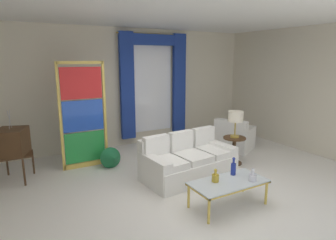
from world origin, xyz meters
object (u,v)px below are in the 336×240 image
Objects in this scene: couch_white_long at (186,161)px; armchair_white at (234,138)px; table_lamp_brass at (236,117)px; coffee_table at (228,184)px; vintage_tv at (12,143)px; bottle_blue_decanter at (233,168)px; bottle_amber_squat at (215,177)px; peacock_figurine at (112,159)px; bottle_crystal_tall at (252,177)px; round_side_table at (234,148)px; stained_glass_divider at (83,118)px.

couch_white_long is 1.68× the size of armchair_white.
couch_white_long is 3.21× the size of table_lamp_brass.
couch_white_long is at bearing 86.81° from coffee_table.
vintage_tv reaches higher than armchair_white.
bottle_blue_decanter is at bearing -81.96° from couch_white_long.
bottle_amber_squat is 0.16× the size of vintage_tv.
table_lamp_brass reaches higher than bottle_blue_decanter.
coffee_table is at bearing -93.19° from couch_white_long.
armchair_white is (4.86, -0.59, -0.44)m from vintage_tv.
couch_white_long is 1.36× the size of vintage_tv.
bottle_blue_decanter is (0.16, -1.14, 0.22)m from couch_white_long.
armchair_white is (2.21, 2.02, -0.19)m from bottle_amber_squat.
peacock_figurine is at bearing 120.44° from bottle_blue_decanter.
coffee_table is 4.06× the size of bottle_blue_decanter.
table_lamp_brass is (1.34, 1.35, 0.66)m from coffee_table.
bottle_crystal_tall reaches higher than round_side_table.
round_side_table is (2.84, -1.40, -0.70)m from stained_glass_divider.
bottle_crystal_tall is at bearing -26.44° from bottle_amber_squat.
bottle_amber_squat is 0.37× the size of table_lamp_brass.
bottle_crystal_tall is 0.96× the size of bottle_amber_squat.
couch_white_long reaches higher than bottle_crystal_tall.
peacock_figurine is at bearing -10.48° from vintage_tv.
armchair_white reaches higher than bottle_crystal_tall.
bottle_amber_squat is 2.06m from table_lamp_brass.
armchair_white is 3.67m from stained_glass_divider.
table_lamp_brass is at bearing -22.87° from peacock_figurine.
peacock_figurine is (-1.14, 1.07, -0.08)m from couch_white_long.
stained_glass_divider reaches higher than coffee_table.
armchair_white is at bearing 46.20° from coffee_table.
peacock_figurine is at bearing 157.13° from table_lamp_brass.
vintage_tv reaches higher than bottle_crystal_tall.
stained_glass_divider reaches higher than bottle_blue_decanter.
round_side_table is (4.17, -1.34, -0.37)m from vintage_tv.
table_lamp_brass is (1.01, 1.52, 0.55)m from bottle_crystal_tall.
table_lamp_brass is at bearing 56.48° from bottle_crystal_tall.
round_side_table is at bearing 2.63° from couch_white_long.
table_lamp_brass is at bearing 2.63° from couch_white_long.
couch_white_long is 6.20× the size of bottle_blue_decanter.
bottle_amber_squat is at bearing 153.56° from bottle_crystal_tall.
bottle_crystal_tall is at bearing -73.93° from bottle_blue_decanter.
table_lamp_brass is at bearing 39.73° from bottle_amber_squat.
peacock_figurine is 1.05× the size of table_lamp_brass.
round_side_table reaches higher than coffee_table.
bottle_amber_squat reaches higher than bottle_crystal_tall.
armchair_white is at bearing -10.38° from stained_glass_divider.
vintage_tv is 2.26× the size of round_side_table.
table_lamp_brass is at bearing -26.24° from stained_glass_divider.
coffee_table is (-0.07, -1.30, 0.07)m from couch_white_long.
armchair_white reaches higher than bottle_amber_squat.
bottle_blue_decanter is at bearing 9.57° from bottle_amber_squat.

